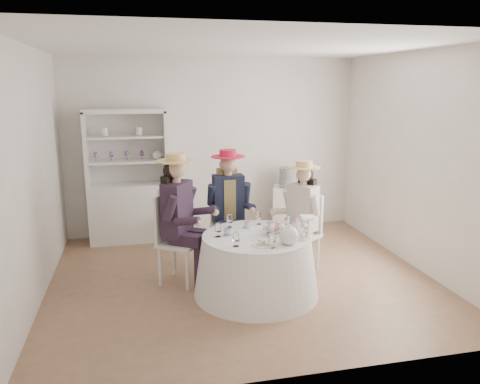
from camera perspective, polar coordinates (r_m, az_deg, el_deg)
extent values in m
plane|color=brown|center=(5.76, 0.22, -10.46)|extent=(4.50, 4.50, 0.00)
plane|color=white|center=(5.30, 0.25, 17.42)|extent=(4.50, 4.50, 0.00)
plane|color=silver|center=(7.31, -3.27, 5.56)|extent=(4.50, 0.00, 4.50)
plane|color=silver|center=(3.49, 7.56, -2.75)|extent=(4.50, 0.00, 4.50)
plane|color=silver|center=(5.34, -24.01, 1.72)|extent=(0.00, 4.50, 4.50)
plane|color=silver|center=(6.26, 20.80, 3.49)|extent=(0.00, 4.50, 4.50)
cone|color=white|center=(5.25, 1.98, -8.93)|extent=(1.39, 1.39, 0.66)
cylinder|color=white|center=(5.13, 2.01, -5.40)|extent=(1.19, 1.19, 0.02)
cube|color=silver|center=(7.15, -13.28, -2.44)|extent=(1.23, 0.74, 0.87)
cube|color=silver|center=(7.15, -13.67, 5.42)|extent=(1.12, 0.36, 1.06)
cube|color=silver|center=(6.91, -13.93, 9.56)|extent=(1.23, 0.74, 0.06)
cube|color=silver|center=(6.99, -18.28, 4.97)|extent=(0.16, 0.43, 1.06)
cube|color=silver|center=(6.97, -9.09, 5.43)|extent=(0.16, 0.43, 1.06)
cube|color=silver|center=(6.99, -13.61, 3.66)|extent=(1.14, 0.67, 0.03)
cube|color=silver|center=(6.94, -13.77, 6.55)|extent=(1.14, 0.67, 0.03)
sphere|color=white|center=(6.98, -10.08, 4.45)|extent=(0.13, 0.13, 0.13)
cube|color=silver|center=(7.42, 5.91, -2.13)|extent=(0.60, 0.60, 0.73)
cylinder|color=black|center=(7.31, 6.01, 1.79)|extent=(0.34, 0.34, 0.31)
cube|color=silver|center=(5.51, -7.33, -6.18)|extent=(0.61, 0.61, 0.04)
cylinder|color=silver|center=(5.37, -6.45, -9.52)|extent=(0.04, 0.04, 0.48)
cylinder|color=silver|center=(5.67, -4.84, -8.27)|extent=(0.04, 0.04, 0.48)
cylinder|color=silver|center=(5.53, -9.73, -8.96)|extent=(0.04, 0.04, 0.48)
cylinder|color=silver|center=(5.82, -8.00, -7.79)|extent=(0.04, 0.04, 0.48)
cube|color=silver|center=(5.51, -9.24, -3.01)|extent=(0.25, 0.37, 0.55)
cube|color=black|center=(5.40, -7.66, -2.09)|extent=(0.40, 0.45, 0.63)
cube|color=black|center=(5.34, -6.59, -5.79)|extent=(0.39, 0.32, 0.13)
cylinder|color=black|center=(5.39, -5.03, -9.30)|extent=(0.11, 0.11, 0.50)
cylinder|color=black|center=(5.17, -8.43, -1.92)|extent=(0.21, 0.19, 0.30)
cube|color=black|center=(5.50, -5.66, -5.18)|extent=(0.39, 0.32, 0.13)
cylinder|color=black|center=(5.55, -4.15, -8.59)|extent=(0.11, 0.11, 0.50)
cylinder|color=black|center=(5.55, -6.19, -0.80)|extent=(0.21, 0.19, 0.30)
cylinder|color=#D8A889|center=(5.32, -7.77, 1.44)|extent=(0.10, 0.10, 0.09)
sphere|color=#D8A889|center=(5.30, -7.81, 2.72)|extent=(0.21, 0.21, 0.21)
sphere|color=black|center=(5.32, -8.27, 2.57)|extent=(0.21, 0.21, 0.21)
cube|color=black|center=(5.39, -8.54, -0.09)|extent=(0.22, 0.27, 0.42)
cylinder|color=#DCB06B|center=(5.28, -7.84, 3.77)|extent=(0.44, 0.44, 0.01)
cylinder|color=#DCB06B|center=(5.27, -7.86, 4.24)|extent=(0.22, 0.22, 0.09)
cube|color=silver|center=(6.01, -1.39, -4.55)|extent=(0.43, 0.43, 0.04)
cylinder|color=silver|center=(5.90, -2.66, -7.41)|extent=(0.04, 0.04, 0.47)
cylinder|color=silver|center=(5.97, 0.58, -7.16)|extent=(0.04, 0.04, 0.47)
cylinder|color=silver|center=(6.22, -3.24, -6.34)|extent=(0.04, 0.04, 0.47)
cylinder|color=silver|center=(6.28, -0.17, -6.12)|extent=(0.04, 0.04, 0.47)
cube|color=silver|center=(6.12, -1.77, -1.45)|extent=(0.40, 0.04, 0.53)
cube|color=#1C2138|center=(5.93, -1.45, -0.85)|extent=(0.39, 0.22, 0.62)
cube|color=tan|center=(5.93, -1.45, -0.85)|extent=(0.15, 0.24, 0.53)
cube|color=#1C2138|center=(5.85, -2.05, -4.18)|extent=(0.14, 0.36, 0.13)
cylinder|color=#1C2138|center=(5.82, -1.74, -7.61)|extent=(0.11, 0.11, 0.49)
cylinder|color=#1C2138|center=(5.83, -3.49, -0.36)|extent=(0.10, 0.19, 0.29)
cube|color=#1C2138|center=(5.89, -0.22, -4.06)|extent=(0.14, 0.36, 0.13)
cylinder|color=#1C2138|center=(5.85, 0.11, -7.47)|extent=(0.11, 0.11, 0.49)
cylinder|color=#1C2138|center=(5.92, 0.72, -0.13)|extent=(0.10, 0.19, 0.29)
cylinder|color=#D8A889|center=(5.86, -1.47, 2.28)|extent=(0.10, 0.10, 0.09)
sphere|color=#D8A889|center=(5.84, -1.47, 3.41)|extent=(0.20, 0.20, 0.20)
sphere|color=tan|center=(5.89, -1.57, 3.34)|extent=(0.20, 0.20, 0.20)
cube|color=tan|center=(5.97, -1.63, 1.02)|extent=(0.26, 0.09, 0.40)
cylinder|color=red|center=(5.82, -1.48, 4.34)|extent=(0.43, 0.43, 0.01)
cylinder|color=red|center=(5.82, -1.48, 4.76)|extent=(0.21, 0.21, 0.09)
cube|color=silver|center=(5.93, 7.44, -5.28)|extent=(0.54, 0.54, 0.04)
cylinder|color=silver|center=(5.98, 5.24, -7.37)|extent=(0.04, 0.04, 0.43)
cylinder|color=silver|center=(5.80, 7.66, -8.10)|extent=(0.04, 0.04, 0.43)
cylinder|color=silver|center=(6.21, 7.11, -6.62)|extent=(0.04, 0.04, 0.43)
cylinder|color=silver|center=(6.04, 9.49, -7.29)|extent=(0.04, 0.04, 0.43)
cube|color=silver|center=(5.99, 8.55, -2.47)|extent=(0.23, 0.33, 0.49)
cube|color=beige|center=(5.84, 7.66, -1.84)|extent=(0.36, 0.40, 0.57)
cube|color=beige|center=(5.87, 6.07, -4.63)|extent=(0.35, 0.29, 0.12)
cylinder|color=beige|center=(5.86, 5.15, -7.68)|extent=(0.10, 0.10, 0.45)
cylinder|color=beige|center=(5.92, 5.88, -0.91)|extent=(0.19, 0.17, 0.27)
cube|color=beige|center=(5.77, 7.45, -4.99)|extent=(0.35, 0.29, 0.12)
cylinder|color=beige|center=(5.76, 6.52, -8.10)|extent=(0.10, 0.10, 0.45)
cylinder|color=beige|center=(5.68, 9.08, -1.60)|extent=(0.19, 0.17, 0.27)
cylinder|color=#D8A889|center=(5.77, 7.75, 1.09)|extent=(0.09, 0.09, 0.08)
sphere|color=#D8A889|center=(5.75, 7.79, 2.15)|extent=(0.19, 0.19, 0.19)
sphere|color=black|center=(5.79, 8.05, 2.06)|extent=(0.19, 0.19, 0.19)
cube|color=black|center=(5.86, 8.18, -0.12)|extent=(0.19, 0.24, 0.37)
cylinder|color=#DCB06B|center=(5.74, 7.81, 3.02)|extent=(0.39, 0.39, 0.01)
cylinder|color=#DCB06B|center=(5.73, 7.82, 3.40)|extent=(0.20, 0.20, 0.08)
cube|color=silver|center=(6.71, -7.91, -3.43)|extent=(0.50, 0.50, 0.04)
cylinder|color=silver|center=(6.83, -6.19, -4.93)|extent=(0.03, 0.03, 0.40)
cylinder|color=silver|center=(6.96, -8.32, -4.64)|extent=(0.03, 0.03, 0.40)
cylinder|color=silver|center=(6.58, -7.36, -5.64)|extent=(0.03, 0.03, 0.40)
cylinder|color=silver|center=(6.72, -9.54, -5.32)|extent=(0.03, 0.03, 0.40)
cube|color=silver|center=(6.51, -8.68, -1.73)|extent=(0.30, 0.22, 0.45)
imported|color=white|center=(5.12, -1.52, -4.92)|extent=(0.10, 0.10, 0.07)
imported|color=white|center=(5.37, 0.81, -4.06)|extent=(0.08, 0.08, 0.06)
imported|color=white|center=(5.32, 3.61, -4.22)|extent=(0.12, 0.12, 0.07)
imported|color=white|center=(5.19, 4.44, -4.80)|extent=(0.25, 0.25, 0.05)
sphere|color=pink|center=(5.14, 5.01, -4.20)|extent=(0.07, 0.07, 0.07)
sphere|color=white|center=(5.17, 4.80, -4.10)|extent=(0.07, 0.07, 0.07)
sphere|color=pink|center=(5.18, 4.44, -4.05)|extent=(0.07, 0.07, 0.07)
sphere|color=white|center=(5.18, 4.05, -4.06)|extent=(0.07, 0.07, 0.07)
sphere|color=pink|center=(5.15, 3.76, -4.13)|extent=(0.07, 0.07, 0.07)
sphere|color=white|center=(5.12, 3.65, -4.24)|extent=(0.07, 0.07, 0.07)
sphere|color=pink|center=(5.09, 3.76, -4.35)|extent=(0.07, 0.07, 0.07)
sphere|color=white|center=(5.07, 4.06, -4.43)|extent=(0.07, 0.07, 0.07)
sphere|color=pink|center=(5.06, 4.45, -4.46)|extent=(0.07, 0.07, 0.07)
sphere|color=white|center=(5.08, 4.81, -4.41)|extent=(0.07, 0.07, 0.07)
sphere|color=pink|center=(5.11, 5.02, -4.31)|extent=(0.07, 0.07, 0.07)
sphere|color=white|center=(4.86, 5.99, -5.31)|extent=(0.20, 0.20, 0.20)
cylinder|color=white|center=(4.89, 7.35, -5.08)|extent=(0.12, 0.03, 0.10)
cylinder|color=white|center=(4.83, 6.01, -4.18)|extent=(0.04, 0.04, 0.02)
cylinder|color=white|center=(4.83, 2.88, -6.42)|extent=(0.24, 0.24, 0.01)
cube|color=beige|center=(4.79, 2.40, -6.28)|extent=(0.06, 0.04, 0.03)
cube|color=beige|center=(4.82, 2.89, -6.03)|extent=(0.06, 0.05, 0.03)
cube|color=beige|center=(4.85, 3.36, -6.05)|extent=(0.07, 0.06, 0.03)
cube|color=beige|center=(4.84, 2.55, -5.91)|extent=(0.07, 0.07, 0.03)
cube|color=beige|center=(4.79, 3.33, -6.28)|extent=(0.06, 0.07, 0.03)
cylinder|color=white|center=(5.07, 7.34, -5.55)|extent=(0.22, 0.22, 0.01)
cylinder|color=white|center=(5.05, 7.36, -4.80)|extent=(0.02, 0.02, 0.15)
cylinder|color=white|center=(5.03, 7.38, -3.99)|extent=(0.17, 0.17, 0.01)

